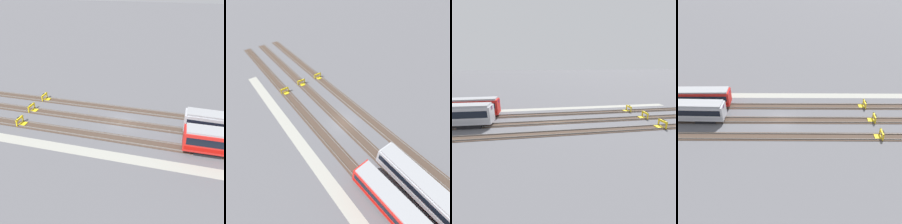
% 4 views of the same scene
% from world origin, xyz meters
% --- Properties ---
extents(ground_plane, '(400.00, 400.00, 0.00)m').
position_xyz_m(ground_plane, '(0.00, 0.00, 0.00)').
color(ground_plane, '#5B5B60').
extents(service_walkway, '(54.00, 2.00, 0.01)m').
position_xyz_m(service_walkway, '(0.00, -9.12, 0.00)').
color(service_walkway, '#9E9E93').
rests_on(service_walkway, ground).
extents(rail_track_nearest, '(90.00, 2.23, 0.21)m').
position_xyz_m(rail_track_nearest, '(0.00, -4.80, 0.04)').
color(rail_track_nearest, '#47382D').
rests_on(rail_track_nearest, ground).
extents(rail_track_near_inner, '(90.00, 2.24, 0.21)m').
position_xyz_m(rail_track_near_inner, '(0.00, 0.00, 0.04)').
color(rail_track_near_inner, '#47382D').
rests_on(rail_track_near_inner, ground).
extents(rail_track_middle, '(90.00, 2.23, 0.21)m').
position_xyz_m(rail_track_middle, '(0.00, 4.80, 0.04)').
color(rail_track_middle, '#47382D').
rests_on(rail_track_middle, ground).
extents(bumper_stop_nearest_track, '(1.35, 2.00, 1.22)m').
position_xyz_m(bumper_stop_nearest_track, '(-15.87, -4.80, 0.51)').
color(bumper_stop_nearest_track, yellow).
rests_on(bumper_stop_nearest_track, ground).
extents(bumper_stop_near_inner_track, '(1.38, 2.01, 1.22)m').
position_xyz_m(bumper_stop_near_inner_track, '(-16.51, -0.01, 0.51)').
color(bumper_stop_near_inner_track, yellow).
rests_on(bumper_stop_near_inner_track, ground).
extents(bumper_stop_middle_track, '(1.35, 2.00, 1.22)m').
position_xyz_m(bumper_stop_middle_track, '(-16.46, 4.80, 0.51)').
color(bumper_stop_middle_track, yellow).
rests_on(bumper_stop_middle_track, ground).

